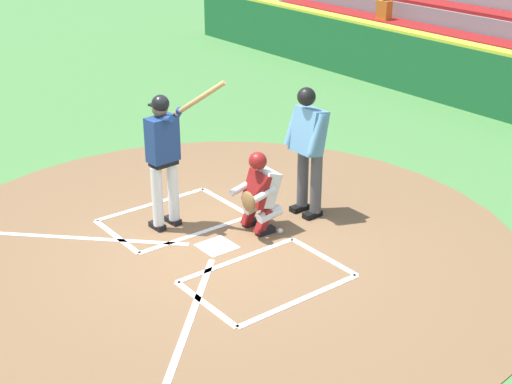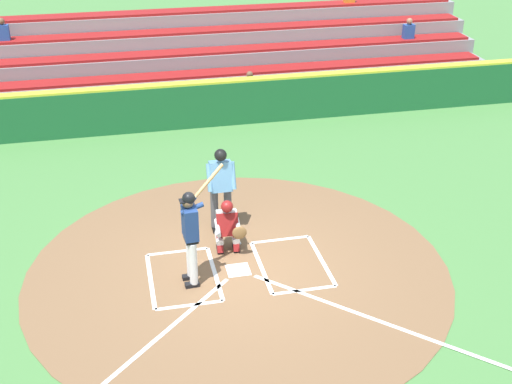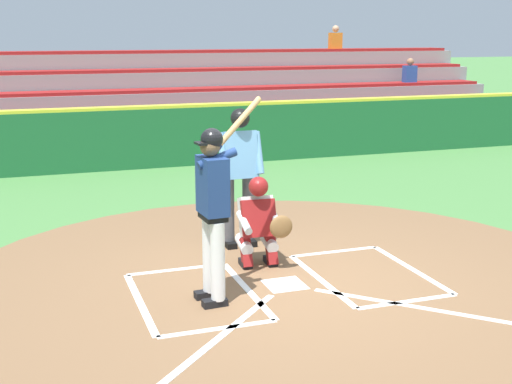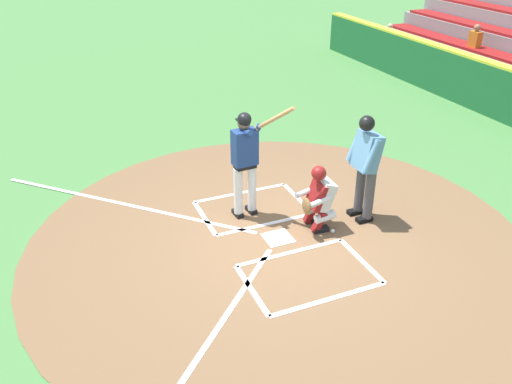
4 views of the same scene
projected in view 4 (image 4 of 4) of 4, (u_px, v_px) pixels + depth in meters
The scene contains 7 objects.
ground_plane at pixel (278, 238), 8.54m from camera, with size 120.00×120.00×0.00m, color #4C8442.
dirt_circle at pixel (278, 238), 8.53m from camera, with size 8.00×8.00×0.01m, color brown.
home_plate_and_chalk at pixel (227, 250), 8.23m from camera, with size 7.93×4.91×0.01m.
batter at pixel (246, 158), 8.66m from camera, with size 0.90×0.76×2.13m.
catcher at pixel (319, 197), 8.55m from camera, with size 0.59×0.63×1.13m.
plate_umpire at pixel (366, 161), 8.60m from camera, with size 0.58×0.41×1.86m.
baseball at pixel (333, 231), 8.66m from camera, with size 0.07×0.07×0.07m, color white.
Camera 4 is at (-6.45, 3.13, 4.71)m, focal length 37.09 mm.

